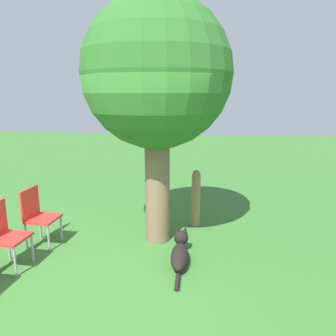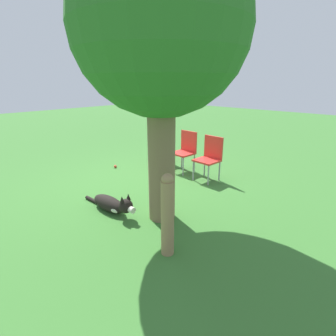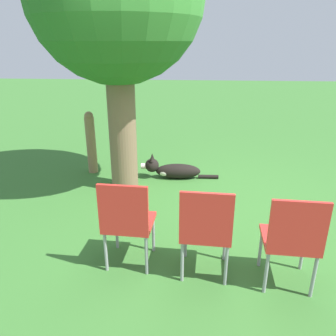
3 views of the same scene
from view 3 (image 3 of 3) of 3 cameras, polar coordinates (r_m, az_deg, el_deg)
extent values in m
plane|color=#38702D|center=(4.37, 4.59, -6.22)|extent=(30.00, 30.00, 0.00)
cylinder|color=#7A6047|center=(4.55, -7.99, 7.93)|extent=(0.38, 0.38, 1.95)
ellipsoid|color=black|center=(5.11, 1.77, -0.54)|extent=(0.26, 0.70, 0.23)
ellipsoid|color=silver|center=(5.12, -0.38, -0.63)|extent=(0.21, 0.25, 0.14)
sphere|color=black|center=(5.10, -2.80, 0.48)|extent=(0.22, 0.22, 0.21)
cylinder|color=silver|center=(5.11, -4.17, 0.33)|extent=(0.09, 0.10, 0.09)
cone|color=black|center=(5.00, -2.88, 1.61)|extent=(0.07, 0.07, 0.10)
cone|color=black|center=(5.11, -2.77, 2.05)|extent=(0.07, 0.07, 0.10)
cylinder|color=black|center=(5.16, 7.03, -1.50)|extent=(0.07, 0.32, 0.06)
cylinder|color=#937551|center=(5.39, -13.21, 3.87)|extent=(0.15, 0.15, 0.91)
sphere|color=#937551|center=(5.27, -13.65, 8.82)|extent=(0.14, 0.14, 0.14)
cube|color=red|center=(3.04, 20.28, -11.65)|extent=(0.44, 0.46, 0.04)
cube|color=red|center=(2.76, 21.71, -9.55)|extent=(0.06, 0.44, 0.45)
cylinder|color=#99999E|center=(3.27, 15.82, -13.17)|extent=(0.03, 0.03, 0.40)
cylinder|color=#99999E|center=(3.35, 22.42, -13.17)|extent=(0.03, 0.03, 0.40)
cylinder|color=#99999E|center=(2.98, 16.72, -17.04)|extent=(0.03, 0.03, 0.40)
cylinder|color=#99999E|center=(3.07, 24.04, -16.89)|extent=(0.03, 0.03, 0.40)
cube|color=red|center=(3.00, 6.56, -10.79)|extent=(0.44, 0.46, 0.04)
cube|color=red|center=(2.71, 6.66, -8.60)|extent=(0.06, 0.44, 0.45)
cylinder|color=#99999E|center=(3.28, 3.08, -12.21)|extent=(0.03, 0.03, 0.40)
cylinder|color=#99999E|center=(3.28, 9.88, -12.54)|extent=(0.03, 0.03, 0.40)
cylinder|color=#99999E|center=(2.98, 2.49, -15.99)|extent=(0.03, 0.03, 0.40)
cylinder|color=#99999E|center=(2.98, 10.08, -16.35)|extent=(0.03, 0.03, 0.40)
cube|color=red|center=(3.13, -6.69, -9.38)|extent=(0.44, 0.46, 0.04)
cube|color=red|center=(2.85, -7.83, -7.14)|extent=(0.06, 0.44, 0.45)
cylinder|color=#99999E|center=(3.43, -8.93, -10.76)|extent=(0.03, 0.03, 0.40)
cylinder|color=#99999E|center=(3.35, -2.56, -11.33)|extent=(0.03, 0.03, 0.40)
cylinder|color=#99999E|center=(3.15, -10.78, -14.15)|extent=(0.03, 0.03, 0.40)
cylinder|color=#99999E|center=(3.06, -3.77, -14.91)|extent=(0.03, 0.03, 0.40)
sphere|color=#E54C33|center=(4.20, 24.26, -8.85)|extent=(0.07, 0.07, 0.07)
camera|label=1|loc=(6.36, 43.94, 17.91)|focal=35.00mm
camera|label=2|loc=(7.61, -23.47, 19.04)|focal=28.00mm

